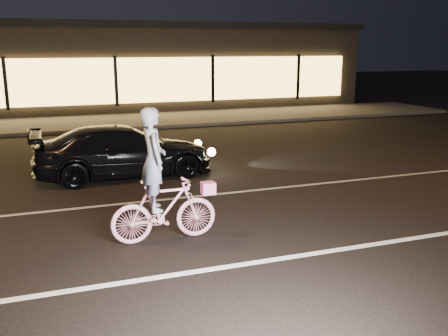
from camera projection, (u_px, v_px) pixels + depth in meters
name	position (u px, v px, depth m)	size (l,w,h in m)	color
ground	(233.00, 227.00, 8.82)	(90.00, 90.00, 0.00)	black
lane_stripe_near	(268.00, 260.00, 7.45)	(60.00, 0.12, 0.01)	silver
lane_stripe_far	(200.00, 196.00, 10.66)	(60.00, 0.10, 0.01)	gray
sidewalk	(124.00, 121.00, 20.71)	(30.00, 4.00, 0.12)	#383533
storefront	(105.00, 65.00, 25.68)	(25.40, 8.42, 4.20)	black
cyclist	(161.00, 195.00, 8.03)	(1.75, 0.60, 2.21)	#E13366
sedan	(124.00, 151.00, 12.13)	(4.32, 1.80, 1.25)	black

